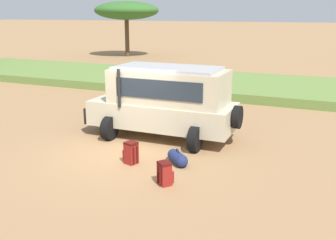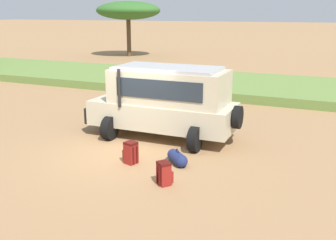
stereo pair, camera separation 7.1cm
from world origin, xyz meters
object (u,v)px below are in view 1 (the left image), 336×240
Objects in this scene: safari_vehicle at (165,100)px; backpack_beside_front_wheel at (165,174)px; duffel_bag_low_black_case at (178,158)px; acacia_tree_left_mid at (126,11)px; backpack_cluster_center at (131,153)px.

safari_vehicle is 3.98m from backpack_beside_front_wheel.
duffel_bag_low_black_case is 0.12× the size of acacia_tree_left_mid.
backpack_cluster_center is at bearing -88.24° from safari_vehicle.
backpack_beside_front_wheel is 0.78× the size of duffel_bag_low_black_case.
backpack_beside_front_wheel is at bearing -66.43° from safari_vehicle.
safari_vehicle is 2.74m from duffel_bag_low_black_case.
safari_vehicle is 2.79m from backpack_cluster_center.
duffel_bag_low_black_case is at bearing -58.22° from safari_vehicle.
acacia_tree_left_mid is at bearing 121.91° from safari_vehicle.
acacia_tree_left_mid is (-14.93, 23.99, 4.08)m from duffel_bag_low_black_case.
safari_vehicle is 8.97× the size of backpack_beside_front_wheel.
backpack_cluster_center is 0.10× the size of acacia_tree_left_mid.
acacia_tree_left_mid is at bearing 120.82° from backpack_beside_front_wheel.
safari_vehicle is 8.34× the size of backpack_cluster_center.
safari_vehicle reaches higher than duffel_bag_low_black_case.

